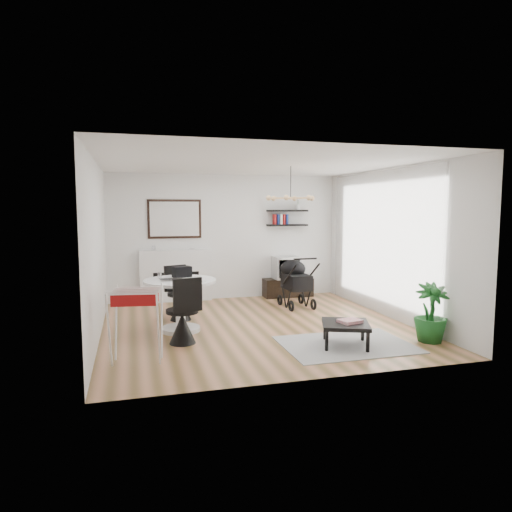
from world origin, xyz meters
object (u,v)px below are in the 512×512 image
object	(u,v)px
crt_tv	(286,267)
potted_plant	(431,313)
tv_console	(288,287)
stroller	(295,284)
fireplace	(176,269)
drying_rack	(137,324)
coffee_table	(346,325)
dining_table	(180,297)

from	to	relation	value
crt_tv	potted_plant	world-z (taller)	crt_tv
tv_console	crt_tv	xyz separation A→B (m)	(-0.05, -0.00, 0.45)
stroller	tv_console	bearing A→B (deg)	75.76
fireplace	potted_plant	world-z (taller)	fireplace
drying_rack	stroller	bearing A→B (deg)	48.54
tv_console	crt_tv	distance (m)	0.46
crt_tv	coffee_table	xyz separation A→B (m)	(-0.39, -3.72, -0.35)
drying_rack	potted_plant	distance (m)	4.22
tv_console	crt_tv	size ratio (longest dim) A/B	1.93
tv_console	potted_plant	world-z (taller)	potted_plant
stroller	coffee_table	distance (m)	2.71
fireplace	coffee_table	xyz separation A→B (m)	(2.03, -3.85, -0.38)
drying_rack	coffee_table	size ratio (longest dim) A/B	1.13
fireplace	dining_table	size ratio (longest dim) A/B	1.88
tv_console	drying_rack	bearing A→B (deg)	-132.56
fireplace	tv_console	world-z (taller)	fireplace
fireplace	stroller	xyz separation A→B (m)	(2.26, -1.16, -0.23)
fireplace	drying_rack	size ratio (longest dim) A/B	2.27
dining_table	potted_plant	distance (m)	3.85
fireplace	crt_tv	size ratio (longest dim) A/B	3.79
coffee_table	potted_plant	xyz separation A→B (m)	(1.32, -0.12, 0.13)
fireplace	potted_plant	distance (m)	5.20
drying_rack	fireplace	bearing A→B (deg)	85.87
crt_tv	coffee_table	world-z (taller)	crt_tv
crt_tv	potted_plant	size ratio (longest dim) A/B	0.65
stroller	fireplace	bearing A→B (deg)	150.01
coffee_table	dining_table	bearing A→B (deg)	146.56
tv_console	dining_table	bearing A→B (deg)	-139.11
dining_table	stroller	bearing A→B (deg)	27.23
crt_tv	drying_rack	xyz separation A→B (m)	(-3.28, -3.63, -0.16)
stroller	potted_plant	size ratio (longest dim) A/B	1.20
crt_tv	stroller	size ratio (longest dim) A/B	0.54
fireplace	coffee_table	world-z (taller)	fireplace
potted_plant	dining_table	bearing A→B (deg)	155.92
drying_rack	potted_plant	size ratio (longest dim) A/B	1.09
tv_console	drying_rack	xyz separation A→B (m)	(-3.33, -3.63, 0.30)
dining_table	crt_tv	bearing A→B (deg)	41.38
fireplace	crt_tv	xyz separation A→B (m)	(2.42, -0.13, -0.02)
dining_table	coffee_table	world-z (taller)	dining_table
crt_tv	potted_plant	distance (m)	3.96
stroller	potted_plant	world-z (taller)	stroller
potted_plant	stroller	bearing A→B (deg)	111.10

